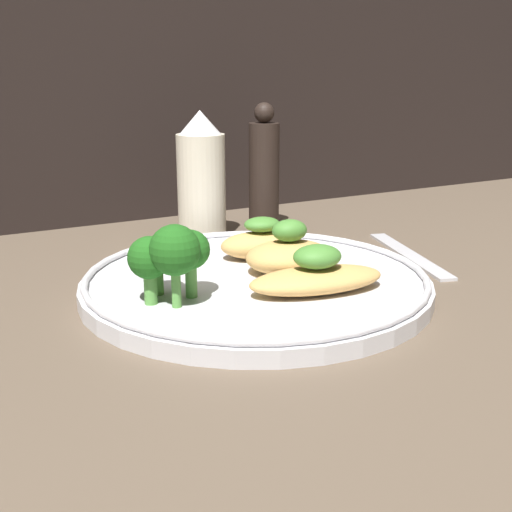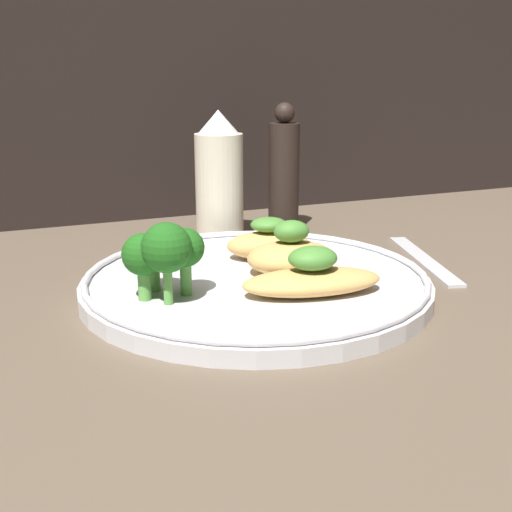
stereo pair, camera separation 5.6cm
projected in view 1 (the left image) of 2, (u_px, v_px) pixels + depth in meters
ground_plane at (256, 298)px, 57.29cm from camera, size 180.00×180.00×1.00cm
plate at (256, 282)px, 56.88cm from camera, size 30.80×30.80×2.00cm
grilled_meat_front at (317, 276)px, 52.79cm from camera, size 12.34×6.75×4.02cm
grilled_meat_middle at (286, 253)px, 58.25cm from camera, size 8.82×7.32×4.90cm
grilled_meat_back at (262, 242)px, 62.18cm from camera, size 9.07×6.60×4.10cm
broccoli_bunch at (168, 254)px, 49.89cm from camera, size 6.69×7.42×6.57cm
sauce_bottle at (201, 179)px, 73.56cm from camera, size 5.56×5.56×14.79cm
pepper_grinder at (264, 173)px, 77.35cm from camera, size 3.69×3.69×15.44cm
fork at (409, 253)px, 68.20cm from camera, size 6.68×17.24×0.60cm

